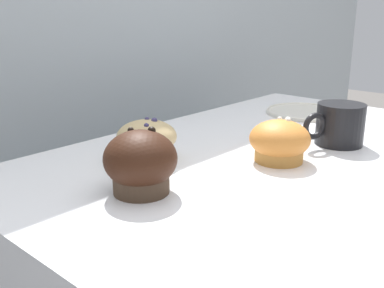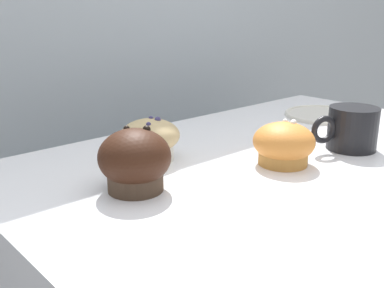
{
  "view_description": "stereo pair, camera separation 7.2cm",
  "coord_description": "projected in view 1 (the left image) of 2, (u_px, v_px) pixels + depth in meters",
  "views": [
    {
      "loc": [
        -0.7,
        -0.42,
        1.21
      ],
      "look_at": [
        -0.19,
        0.05,
        1.0
      ],
      "focal_mm": 42.0,
      "sensor_mm": 36.0,
      "label": 1
    },
    {
      "loc": [
        -0.65,
        -0.47,
        1.21
      ],
      "look_at": [
        -0.19,
        0.05,
        1.0
      ],
      "focal_mm": 42.0,
      "sensor_mm": 36.0,
      "label": 2
    }
  ],
  "objects": [
    {
      "name": "wall_back",
      "position": [
        90.0,
        124.0,
        1.24
      ],
      "size": [
        3.2,
        0.1,
        1.8
      ],
      "primitive_type": "cube",
      "color": "#A8B2B7",
      "rests_on": "ground"
    },
    {
      "name": "muffin_front_center",
      "position": [
        141.0,
        163.0,
        0.64
      ],
      "size": [
        0.11,
        0.11,
        0.09
      ],
      "color": "#433123",
      "rests_on": "display_counter"
    },
    {
      "name": "muffin_back_right",
      "position": [
        147.0,
        141.0,
        0.77
      ],
      "size": [
        0.1,
        0.1,
        0.08
      ],
      "color": "silver",
      "rests_on": "display_counter"
    },
    {
      "name": "serving_plate",
      "position": [
        305.0,
        112.0,
        1.13
      ],
      "size": [
        0.19,
        0.19,
        0.01
      ],
      "color": "beige",
      "rests_on": "display_counter"
    },
    {
      "name": "coffee_cup",
      "position": [
        339.0,
        123.0,
        0.86
      ],
      "size": [
        0.13,
        0.09,
        0.08
      ],
      "color": "black",
      "rests_on": "display_counter"
    },
    {
      "name": "muffin_back_left",
      "position": [
        280.0,
        142.0,
        0.77
      ],
      "size": [
        0.1,
        0.1,
        0.08
      ],
      "color": "#C08039",
      "rests_on": "display_counter"
    }
  ]
}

